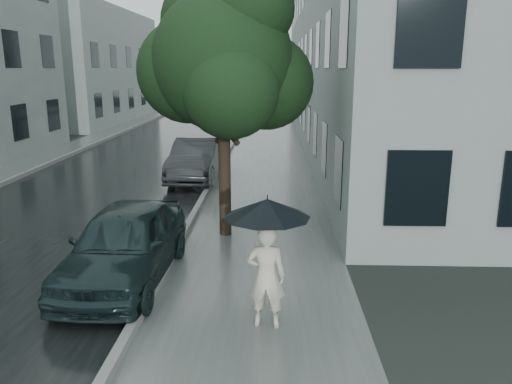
{
  "coord_description": "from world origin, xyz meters",
  "views": [
    {
      "loc": [
        0.53,
        -7.96,
        3.87
      ],
      "look_at": [
        0.16,
        2.29,
        1.3
      ],
      "focal_mm": 35.0,
      "sensor_mm": 36.0,
      "label": 1
    }
  ],
  "objects_px": {
    "pedestrian": "(266,277)",
    "lamp_post": "(220,94)",
    "street_tree": "(223,59)",
    "car_far": "(197,159)",
    "car_near": "(125,243)"
  },
  "relations": [
    {
      "from": "street_tree",
      "to": "lamp_post",
      "type": "xyz_separation_m",
      "value": [
        -1.0,
        8.55,
        -1.19
      ]
    },
    {
      "from": "street_tree",
      "to": "car_far",
      "type": "relative_size",
      "value": 1.4
    },
    {
      "from": "street_tree",
      "to": "lamp_post",
      "type": "relative_size",
      "value": 1.21
    },
    {
      "from": "pedestrian",
      "to": "car_near",
      "type": "distance_m",
      "value": 3.11
    },
    {
      "from": "pedestrian",
      "to": "street_tree",
      "type": "relative_size",
      "value": 0.27
    },
    {
      "from": "street_tree",
      "to": "car_far",
      "type": "height_order",
      "value": "street_tree"
    },
    {
      "from": "pedestrian",
      "to": "lamp_post",
      "type": "height_order",
      "value": "lamp_post"
    },
    {
      "from": "lamp_post",
      "to": "car_far",
      "type": "height_order",
      "value": "lamp_post"
    },
    {
      "from": "pedestrian",
      "to": "lamp_post",
      "type": "relative_size",
      "value": 0.32
    },
    {
      "from": "lamp_post",
      "to": "car_near",
      "type": "distance_m",
      "value": 11.53
    },
    {
      "from": "lamp_post",
      "to": "car_near",
      "type": "xyz_separation_m",
      "value": [
        -0.6,
        -11.31,
        -2.16
      ]
    },
    {
      "from": "street_tree",
      "to": "car_far",
      "type": "distance_m",
      "value": 7.0
    },
    {
      "from": "pedestrian",
      "to": "lamp_post",
      "type": "bearing_deg",
      "value": -76.56
    },
    {
      "from": "pedestrian",
      "to": "car_far",
      "type": "xyz_separation_m",
      "value": [
        -2.63,
        10.36,
        -0.1
      ]
    },
    {
      "from": "car_near",
      "to": "car_far",
      "type": "bearing_deg",
      "value": 91.89
    }
  ]
}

